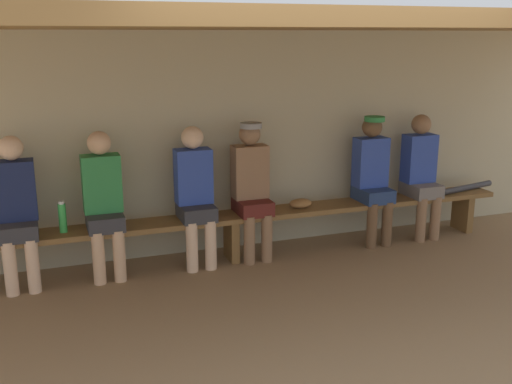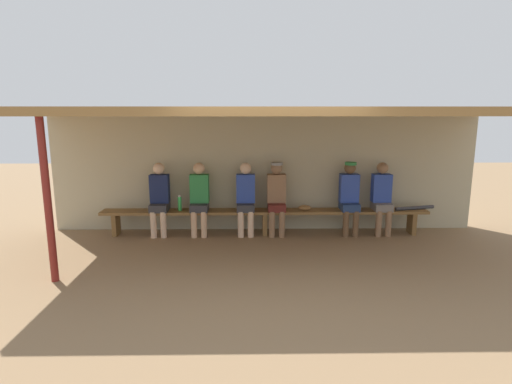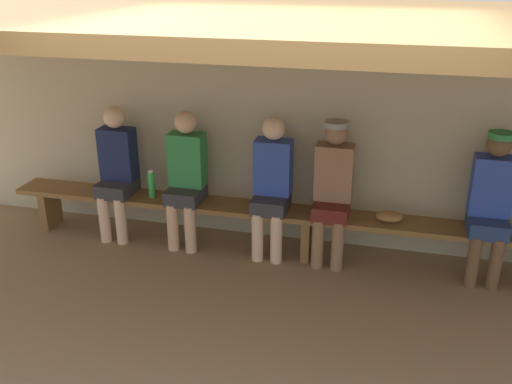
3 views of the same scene
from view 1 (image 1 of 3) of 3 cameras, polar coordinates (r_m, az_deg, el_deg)
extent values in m
plane|color=#8C6D4C|center=(4.71, 3.55, -12.69)|extent=(24.00, 24.00, 0.00)
cube|color=#B7AD8C|center=(6.16, -3.69, 4.71)|extent=(8.00, 0.20, 2.20)
cube|color=olive|center=(4.83, 0.57, 15.83)|extent=(8.00, 2.80, 0.12)
cube|color=brown|center=(5.89, -2.36, -2.38)|extent=(6.00, 0.36, 0.05)
cube|color=brown|center=(5.97, -2.33, -4.49)|extent=(0.08, 0.29, 0.41)
cube|color=brown|center=(7.24, 18.90, -1.82)|extent=(0.08, 0.29, 0.41)
cube|color=#591E19|center=(5.91, -0.33, -1.35)|extent=(0.32, 0.40, 0.14)
cylinder|color=#8C6647|center=(5.83, -0.63, -4.58)|extent=(0.11, 0.11, 0.48)
cylinder|color=#8C6647|center=(5.89, 1.03, -4.38)|extent=(0.11, 0.11, 0.48)
cube|color=#8C6647|center=(5.91, -0.59, 1.93)|extent=(0.34, 0.20, 0.52)
sphere|color=#8C6647|center=(5.84, -0.60, 5.48)|extent=(0.21, 0.21, 0.21)
cylinder|color=gray|center=(5.78, -0.47, 6.30)|extent=(0.21, 0.21, 0.05)
cube|color=#333338|center=(5.76, -5.65, -1.87)|extent=(0.32, 0.40, 0.14)
cylinder|color=beige|center=(5.68, -6.06, -5.19)|extent=(0.11, 0.11, 0.48)
cylinder|color=beige|center=(5.72, -4.30, -5.00)|extent=(0.11, 0.11, 0.48)
cube|color=#2D47A5|center=(5.75, -5.93, 1.50)|extent=(0.34, 0.20, 0.52)
sphere|color=beige|center=(5.68, -6.03, 5.14)|extent=(0.21, 0.21, 0.21)
cube|color=#333338|center=(5.62, -14.06, -2.66)|extent=(0.32, 0.40, 0.14)
cylinder|color=#DBAD84|center=(5.56, -14.62, -6.07)|extent=(0.11, 0.11, 0.48)
cylinder|color=#DBAD84|center=(5.57, -12.77, -5.89)|extent=(0.11, 0.11, 0.48)
cube|color=#2D8442|center=(5.61, -14.35, 0.79)|extent=(0.34, 0.20, 0.52)
sphere|color=#DBAD84|center=(5.54, -14.60, 4.51)|extent=(0.21, 0.21, 0.21)
cube|color=slate|center=(6.79, 15.32, 0.24)|extent=(0.32, 0.40, 0.14)
cylinder|color=#8C6647|center=(6.69, 15.30, -2.55)|extent=(0.11, 0.11, 0.48)
cylinder|color=#8C6647|center=(6.80, 16.55, -2.38)|extent=(0.11, 0.11, 0.48)
cube|color=#2D47A5|center=(6.79, 15.12, 3.10)|extent=(0.34, 0.20, 0.52)
sphere|color=#8C6647|center=(6.72, 15.33, 6.18)|extent=(0.21, 0.21, 0.21)
cube|color=#333338|center=(5.61, -21.48, -3.31)|extent=(0.32, 0.40, 0.14)
cylinder|color=beige|center=(5.55, -22.16, -6.72)|extent=(0.11, 0.11, 0.48)
cylinder|color=beige|center=(5.54, -20.30, -6.57)|extent=(0.11, 0.11, 0.48)
cube|color=#19234C|center=(5.60, -21.78, 0.15)|extent=(0.34, 0.20, 0.52)
sphere|color=beige|center=(5.52, -22.14, 3.87)|extent=(0.21, 0.21, 0.21)
cube|color=navy|center=(6.47, 10.97, -0.21)|extent=(0.32, 0.40, 0.14)
cylinder|color=brown|center=(6.38, 10.87, -3.14)|extent=(0.11, 0.11, 0.48)
cylinder|color=brown|center=(6.47, 12.25, -2.96)|extent=(0.11, 0.11, 0.48)
cube|color=#2D47A5|center=(6.47, 10.75, 2.79)|extent=(0.34, 0.20, 0.52)
sphere|color=brown|center=(6.40, 10.90, 6.03)|extent=(0.21, 0.21, 0.21)
cylinder|color=#2D8442|center=(6.35, 11.13, 6.78)|extent=(0.21, 0.21, 0.05)
cylinder|color=green|center=(5.60, -17.79, -2.37)|extent=(0.07, 0.07, 0.26)
cylinder|color=white|center=(5.56, -17.90, -0.97)|extent=(0.05, 0.05, 0.02)
ellipsoid|color=olive|center=(6.12, 4.22, -1.07)|extent=(0.25, 0.19, 0.09)
cylinder|color=#333338|center=(7.19, 19.29, 0.41)|extent=(0.78, 0.24, 0.07)
camera|label=2|loc=(2.47, 125.25, -5.72)|focal=29.03mm
camera|label=3|loc=(2.51, 59.58, 19.33)|focal=39.83mm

